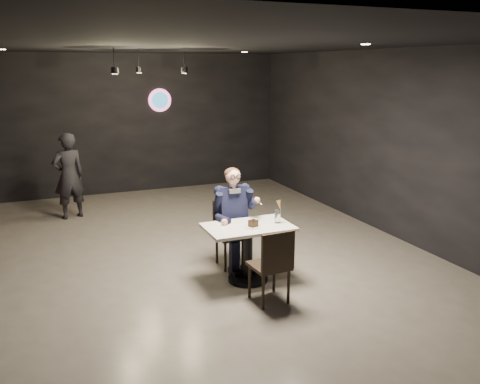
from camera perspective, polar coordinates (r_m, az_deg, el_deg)
name	(u,v)px	position (r m, az deg, el deg)	size (l,w,h in m)	color
floor	(184,261)	(7.41, -6.26, -7.70)	(9.00, 9.00, 0.00)	slate
wall_sign	(160,100)	(11.45, -9.00, 10.15)	(0.50, 0.06, 0.50)	pink
pendant_lights	(146,56)	(8.84, -10.53, 14.73)	(1.40, 1.20, 0.36)	black
main_table	(248,253)	(6.60, 0.90, -6.90)	(1.10, 0.70, 0.75)	white
chair_far	(232,234)	(7.05, -0.87, -4.78)	(0.42, 0.46, 0.92)	black
chair_near	(269,264)	(6.04, 3.29, -8.10)	(0.42, 0.46, 0.92)	black
seated_man	(232,216)	(6.97, -0.87, -2.76)	(0.60, 0.80, 1.44)	black
dessert_plate	(253,227)	(6.42, 1.42, -3.92)	(0.21, 0.21, 0.01)	white
cake_slice	(253,224)	(6.40, 1.49, -3.57)	(0.10, 0.08, 0.07)	black
mint_leaf	(258,220)	(6.42, 1.98, -3.12)	(0.06, 0.04, 0.01)	#2A802C
sundae_glass	(277,216)	(6.59, 4.23, -2.72)	(0.08, 0.08, 0.18)	silver
wafer_cone	(279,205)	(6.54, 4.45, -1.46)	(0.06, 0.06, 0.12)	tan
passerby	(69,176)	(9.73, -18.68, 1.72)	(0.57, 0.38, 1.58)	black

